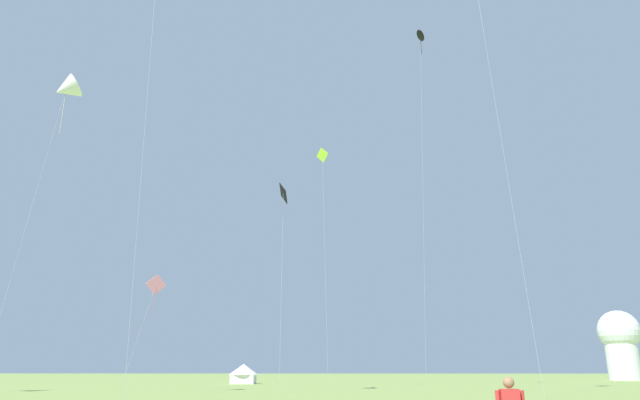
{
  "coord_description": "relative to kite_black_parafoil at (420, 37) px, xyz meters",
  "views": [
    {
      "loc": [
        0.76,
        -2.96,
        1.9
      ],
      "look_at": [
        0.0,
        32.0,
        12.39
      ],
      "focal_mm": 31.47,
      "sensor_mm": 36.0,
      "label": 1
    }
  ],
  "objects": [
    {
      "name": "kite_black_parafoil",
      "position": [
        0.0,
        0.0,
        0.0
      ],
      "size": [
        2.32,
        2.37,
        37.13
      ],
      "color": "black",
      "rests_on": "ground"
    },
    {
      "name": "kite_pink_diamond",
      "position": [
        -26.13,
        -2.33,
        -27.48
      ],
      "size": [
        2.93,
        1.48,
        10.19
      ],
      "color": "pink",
      "rests_on": "ground"
    },
    {
      "name": "kite_white_delta",
      "position": [
        -29.78,
        -16.2,
        -14.54
      ],
      "size": [
        3.47,
        2.8,
        23.22
      ],
      "color": "white",
      "rests_on": "ground"
    },
    {
      "name": "kite_lime_diamond",
      "position": [
        -10.75,
        0.97,
        -14.33
      ],
      "size": [
        1.27,
        1.9,
        24.01
      ],
      "color": "#99DB2D",
      "rests_on": "ground"
    },
    {
      "name": "kite_black_diamond",
      "position": [
        -14.1,
        -6.57,
        -20.13
      ],
      "size": [
        0.74,
        2.46,
        17.65
      ],
      "color": "black",
      "rests_on": "ground"
    },
    {
      "name": "festival_tent_left",
      "position": [
        -20.93,
        18.9,
        -35.25
      ],
      "size": [
        3.63,
        3.63,
        2.36
      ],
      "color": "white",
      "rests_on": "ground"
    },
    {
      "name": "observatory_dome",
      "position": [
        36.09,
        39.3,
        -30.55
      ],
      "size": [
        6.4,
        6.4,
        10.8
      ],
      "color": "white",
      "rests_on": "ground"
    }
  ]
}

